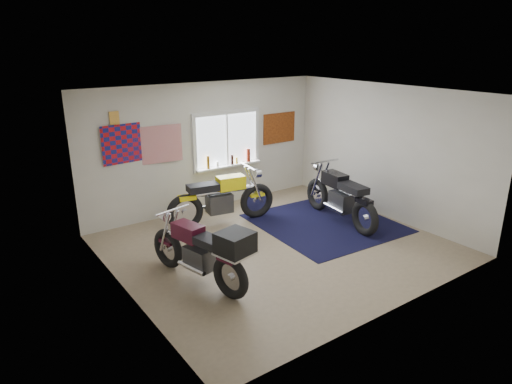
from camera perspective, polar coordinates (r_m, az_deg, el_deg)
ground at (r=8.21m, az=2.72°, el=-6.81°), size 5.50×5.50×0.00m
room_shell at (r=7.66m, az=2.91°, el=4.36°), size 5.50×5.50×5.50m
navy_rug at (r=9.30m, az=8.63°, el=-3.85°), size 2.64×2.74×0.01m
window_assembly at (r=9.97m, az=-3.66°, el=6.08°), size 1.66×0.17×1.26m
oil_bottles at (r=10.05m, az=-2.92°, el=4.19°), size 1.11×0.09×0.30m
flag_display at (r=8.84m, az=-17.30°, el=8.84°), size 1.60×0.10×1.17m
triumph_poster at (r=10.76m, az=2.92°, el=8.00°), size 0.90×0.03×0.70m
yellow_triumph at (r=9.04m, az=-4.34°, el=-0.97°), size 2.26×0.70×1.14m
black_chrome_bike at (r=9.27m, az=10.48°, el=-0.73°), size 0.68×2.24×1.15m
maroon_tourer at (r=6.80m, az=-6.49°, el=-7.43°), size 0.88×2.07×1.05m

